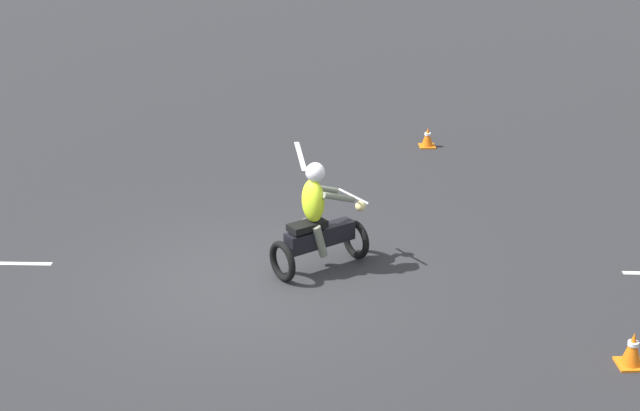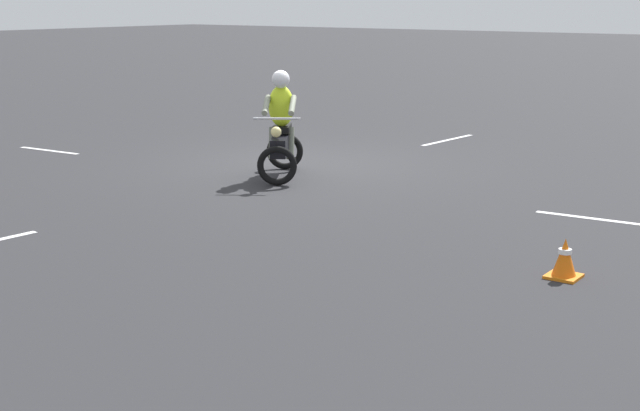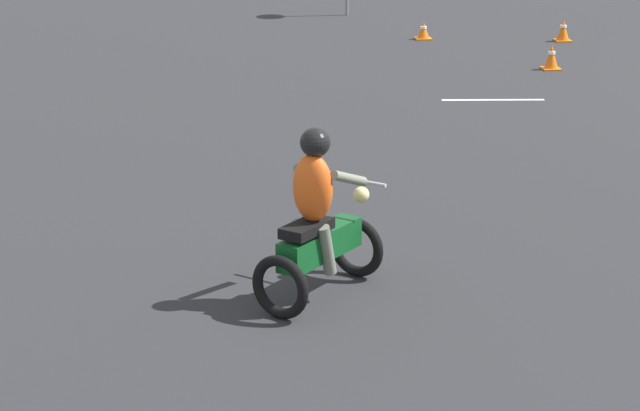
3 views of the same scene
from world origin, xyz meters
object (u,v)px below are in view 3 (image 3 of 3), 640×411
motorcycle_rider_background (318,224)px  traffic_cone_mid_left (423,31)px  traffic_cone_near_left (563,31)px  traffic_cone_near_right (551,58)px

motorcycle_rider_background → traffic_cone_mid_left: 14.33m
motorcycle_rider_background → traffic_cone_mid_left: (13.90, -3.45, -0.56)m
traffic_cone_mid_left → traffic_cone_near_left: bearing=-100.1°
motorcycle_rider_background → traffic_cone_mid_left: size_ratio=4.68×
motorcycle_rider_background → traffic_cone_near_right: (10.59, -5.18, -0.51)m
traffic_cone_near_right → traffic_cone_mid_left: traffic_cone_near_right is taller
motorcycle_rider_background → traffic_cone_near_left: 14.78m
motorcycle_rider_background → traffic_cone_near_left: motorcycle_rider_background is taller
traffic_cone_near_left → traffic_cone_near_right: bearing=160.1°
motorcycle_rider_background → traffic_cone_mid_left: bearing=114.9°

